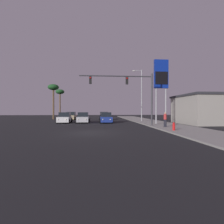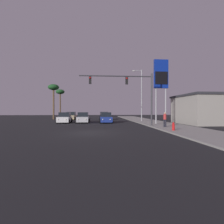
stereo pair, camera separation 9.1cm
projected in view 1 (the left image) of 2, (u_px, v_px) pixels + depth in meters
ground_plane at (90, 133)px, 15.63m from camera, size 120.00×120.00×0.00m
sidewalk_right at (156, 123)px, 26.37m from camera, size 5.00×60.00×0.12m
building_gas_station at (214, 109)px, 25.86m from camera, size 10.30×8.30×4.30m
car_black at (104, 116)px, 37.19m from camera, size 2.04×4.34×1.68m
car_white at (65, 118)px, 28.02m from camera, size 2.04×4.34×1.68m
car_tan at (71, 116)px, 36.75m from camera, size 2.04×4.32×1.68m
car_blue at (106, 118)px, 28.12m from camera, size 2.04×4.32×1.68m
car_silver at (83, 118)px, 28.30m from camera, size 2.04×4.33×1.68m
traffic_light_mast at (130, 88)px, 21.63m from camera, size 9.09×0.36×6.50m
street_lamp at (141, 93)px, 30.66m from camera, size 1.74×0.24×9.00m
gas_station_sign at (161, 78)px, 24.57m from camera, size 2.00×0.42×9.00m
fire_hydrant at (174, 126)px, 16.36m from camera, size 0.24×0.34×0.76m
pedestrian_on_sidewalk at (165, 119)px, 19.65m from camera, size 0.34×0.32×1.67m
palm_tree_far at (60, 93)px, 48.66m from camera, size 2.40×2.40×7.86m
palm_tree_mid at (53, 89)px, 38.75m from camera, size 2.40×2.40×7.81m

